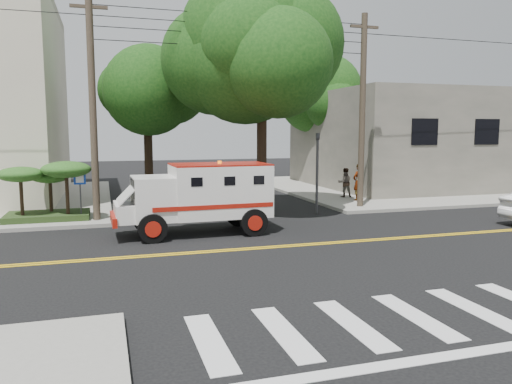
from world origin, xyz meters
name	(u,v)px	position (x,y,z in m)	size (l,w,h in m)	color
ground	(279,247)	(0.00, 0.00, 0.00)	(100.00, 100.00, 0.00)	black
sidewalk_ne	(404,187)	(13.50, 13.50, 0.07)	(17.00, 17.00, 0.15)	gray
building_right	(420,139)	(15.00, 14.00, 3.15)	(14.00, 12.00, 6.00)	#5E5C51
utility_pole_left	(93,110)	(-5.60, 6.00, 4.50)	(0.28, 0.28, 9.00)	#382D23
utility_pole_right	(362,113)	(6.30, 6.20, 4.50)	(0.28, 0.28, 9.00)	#382D23
tree_main	(274,49)	(1.94, 6.21, 7.20)	(6.08, 5.70, 9.85)	black
tree_left	(154,91)	(-2.68, 11.79, 5.73)	(4.48, 4.20, 7.70)	black
tree_right	(325,94)	(8.84, 15.77, 6.09)	(4.80, 4.50, 8.20)	black
traffic_signal	(317,164)	(3.80, 5.60, 2.23)	(0.15, 0.18, 3.60)	#3F3F42
accessibility_sign	(80,190)	(-6.20, 6.17, 1.37)	(0.45, 0.10, 2.02)	#3F3F42
palm_planter	(48,182)	(-7.44, 6.62, 1.65)	(3.52, 2.63, 2.36)	#1E3314
armored_truck	(201,194)	(-1.99, 2.77, 1.43)	(5.60, 2.39, 2.52)	silver
pedestrian_a	(358,182)	(7.17, 8.01, 1.09)	(0.69, 0.45, 1.89)	gray
pedestrian_b	(345,183)	(7.10, 9.36, 0.93)	(0.76, 0.59, 1.57)	gray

